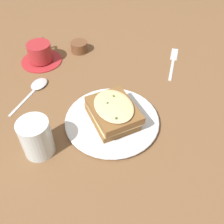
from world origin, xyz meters
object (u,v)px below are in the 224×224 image
dinner_plate (112,120)px  condiment_pot (79,47)px  sandwich (112,112)px  teacup_with_saucer (40,54)px  water_glass (36,138)px  spoon (37,86)px  fork (173,60)px

dinner_plate → condiment_pot: bearing=-120.4°
dinner_plate → sandwich: bearing=49.8°
teacup_with_saucer → water_glass: size_ratio=1.40×
spoon → dinner_plate: bearing=-8.7°
spoon → fork: bearing=41.4°
water_glass → fork: water_glass is taller
water_glass → condiment_pot: 0.43m
spoon → teacup_with_saucer: bearing=118.6°
water_glass → spoon: 0.24m
fork → condiment_pot: condiment_pot is taller
teacup_with_saucer → spoon: bearing=-172.9°
teacup_with_saucer → spoon: teacup_with_saucer is taller
sandwich → fork: size_ratio=0.96×
dinner_plate → condiment_pot: 0.35m
spoon → condiment_pot: 0.22m
water_glass → condiment_pot: bearing=-147.0°
teacup_with_saucer → condiment_pot: size_ratio=2.34×
dinner_plate → spoon: (0.04, -0.26, -0.00)m
water_glass → condiment_pot: size_ratio=1.67×
condiment_pot → fork: bearing=121.1°
condiment_pot → dinner_plate: bearing=59.6°
sandwich → spoon: (0.04, -0.26, -0.04)m
water_glass → fork: size_ratio=0.56×
fork → spoon: spoon is taller
water_glass → fork: 0.53m
teacup_with_saucer → dinner_plate: bearing=-137.4°
sandwich → spoon: size_ratio=0.97×
water_glass → teacup_with_saucer: bearing=-129.3°
water_glass → spoon: size_ratio=0.56×
sandwich → water_glass: size_ratio=1.72×
teacup_with_saucer → water_glass: 0.37m
dinner_plate → water_glass: size_ratio=2.56×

